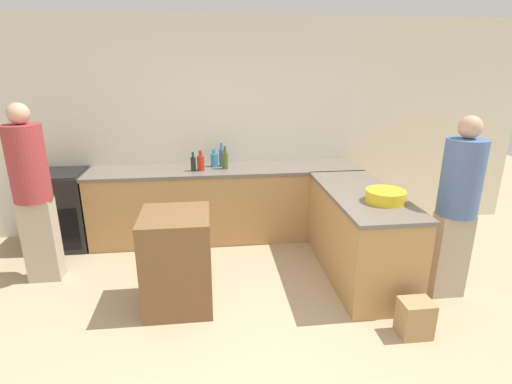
% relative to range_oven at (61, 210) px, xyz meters
% --- Properties ---
extents(ground_plane, '(14.00, 14.00, 0.00)m').
position_rel_range_oven_xyz_m(ground_plane, '(2.01, -2.17, -0.46)').
color(ground_plane, tan).
extents(wall_back, '(8.00, 0.06, 2.70)m').
position_rel_range_oven_xyz_m(wall_back, '(2.01, 0.34, 0.89)').
color(wall_back, silver).
rests_on(wall_back, ground_plane).
extents(counter_back, '(3.34, 0.64, 0.92)m').
position_rel_range_oven_xyz_m(counter_back, '(2.01, 0.00, -0.00)').
color(counter_back, tan).
rests_on(counter_back, ground_plane).
extents(counter_peninsula, '(0.69, 1.65, 0.92)m').
position_rel_range_oven_xyz_m(counter_peninsula, '(3.34, -1.11, -0.00)').
color(counter_peninsula, tan).
rests_on(counter_peninsula, ground_plane).
extents(range_oven, '(0.67, 0.62, 0.93)m').
position_rel_range_oven_xyz_m(range_oven, '(0.00, 0.00, 0.00)').
color(range_oven, black).
rests_on(range_oven, ground_plane).
extents(island_table, '(0.61, 0.63, 0.90)m').
position_rel_range_oven_xyz_m(island_table, '(1.49, -1.46, -0.01)').
color(island_table, brown).
rests_on(island_table, ground_plane).
extents(mixing_bowl, '(0.36, 0.36, 0.11)m').
position_rel_range_oven_xyz_m(mixing_bowl, '(3.44, -1.41, 0.51)').
color(mixing_bowl, yellow).
rests_on(mixing_bowl, counter_peninsula).
extents(olive_oil_bottle, '(0.07, 0.07, 0.28)m').
position_rel_range_oven_xyz_m(olive_oil_bottle, '(2.00, -0.02, 0.57)').
color(olive_oil_bottle, '#475B1E').
rests_on(olive_oil_bottle, counter_back).
extents(water_bottle_blue, '(0.06, 0.06, 0.30)m').
position_rel_range_oven_xyz_m(water_bottle_blue, '(1.97, 0.11, 0.57)').
color(water_bottle_blue, '#386BB7').
rests_on(water_bottle_blue, counter_back).
extents(hot_sauce_bottle, '(0.09, 0.09, 0.25)m').
position_rel_range_oven_xyz_m(hot_sauce_bottle, '(1.71, -0.07, 0.55)').
color(hot_sauce_bottle, red).
rests_on(hot_sauce_bottle, counter_back).
extents(wine_bottle_dark, '(0.06, 0.06, 0.23)m').
position_rel_range_oven_xyz_m(wine_bottle_dark, '(1.62, -0.08, 0.55)').
color(wine_bottle_dark, black).
rests_on(wine_bottle_dark, counter_back).
extents(dish_soap_bottle, '(0.09, 0.09, 0.22)m').
position_rel_range_oven_xyz_m(dish_soap_bottle, '(1.87, 0.10, 0.54)').
color(dish_soap_bottle, '#338CBF').
rests_on(dish_soap_bottle, counter_back).
extents(person_by_range, '(0.35, 0.35, 1.82)m').
position_rel_range_oven_xyz_m(person_by_range, '(0.08, -0.82, 0.52)').
color(person_by_range, '#ADA38E').
rests_on(person_by_range, ground_plane).
extents(person_at_peninsula, '(0.36, 0.36, 1.74)m').
position_rel_range_oven_xyz_m(person_at_peninsula, '(4.06, -1.58, 0.48)').
color(person_at_peninsula, '#ADA38E').
rests_on(person_at_peninsula, ground_plane).
extents(paper_bag, '(0.26, 0.21, 0.32)m').
position_rel_range_oven_xyz_m(paper_bag, '(3.45, -2.15, -0.31)').
color(paper_bag, '#A88456').
rests_on(paper_bag, ground_plane).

